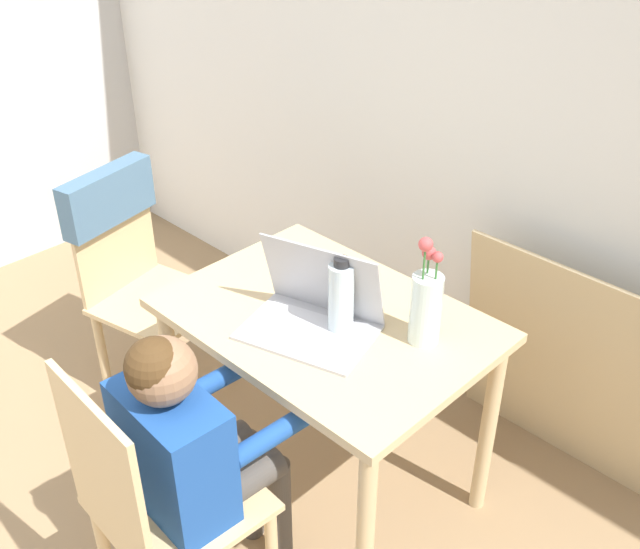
{
  "coord_description": "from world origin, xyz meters",
  "views": [
    {
      "loc": [
        1.26,
        0.12,
        2.01
      ],
      "look_at": [
        0.02,
        1.39,
        0.89
      ],
      "focal_mm": 42.0,
      "sensor_mm": 36.0,
      "label": 1
    }
  ],
  "objects_px": {
    "chair_spare": "(129,251)",
    "chair_occupied": "(156,507)",
    "laptop": "(314,310)",
    "flower_vase": "(426,304)",
    "water_bottle": "(341,298)",
    "person_seated": "(190,443)"
  },
  "relations": [
    {
      "from": "chair_occupied",
      "to": "laptop",
      "type": "relative_size",
      "value": 2.09
    },
    {
      "from": "person_seated",
      "to": "water_bottle",
      "type": "xyz_separation_m",
      "value": [
        0.04,
        0.52,
        0.23
      ]
    },
    {
      "from": "chair_spare",
      "to": "laptop",
      "type": "distance_m",
      "value": 0.95
    },
    {
      "from": "chair_spare",
      "to": "chair_occupied",
      "type": "bearing_deg",
      "value": -133.25
    },
    {
      "from": "person_seated",
      "to": "flower_vase",
      "type": "distance_m",
      "value": 0.74
    },
    {
      "from": "laptop",
      "to": "chair_spare",
      "type": "bearing_deg",
      "value": 165.68
    },
    {
      "from": "flower_vase",
      "to": "chair_spare",
      "type": "bearing_deg",
      "value": -169.99
    },
    {
      "from": "laptop",
      "to": "person_seated",
      "type": "bearing_deg",
      "value": -103.7
    },
    {
      "from": "laptop",
      "to": "water_bottle",
      "type": "relative_size",
      "value": 1.75
    },
    {
      "from": "chair_occupied",
      "to": "laptop",
      "type": "xyz_separation_m",
      "value": [
        -0.02,
        0.61,
        0.32
      ]
    },
    {
      "from": "chair_occupied",
      "to": "chair_spare",
      "type": "distance_m",
      "value": 1.12
    },
    {
      "from": "chair_occupied",
      "to": "chair_spare",
      "type": "height_order",
      "value": "chair_spare"
    },
    {
      "from": "chair_occupied",
      "to": "person_seated",
      "type": "relative_size",
      "value": 0.93
    },
    {
      "from": "person_seated",
      "to": "flower_vase",
      "type": "relative_size",
      "value": 2.84
    },
    {
      "from": "chair_occupied",
      "to": "flower_vase",
      "type": "distance_m",
      "value": 0.9
    },
    {
      "from": "chair_occupied",
      "to": "water_bottle",
      "type": "relative_size",
      "value": 3.66
    },
    {
      "from": "chair_spare",
      "to": "water_bottle",
      "type": "distance_m",
      "value": 1.03
    },
    {
      "from": "chair_occupied",
      "to": "chair_spare",
      "type": "bearing_deg",
      "value": -27.62
    },
    {
      "from": "chair_spare",
      "to": "flower_vase",
      "type": "xyz_separation_m",
      "value": [
        1.2,
        0.21,
        0.23
      ]
    },
    {
      "from": "laptop",
      "to": "flower_vase",
      "type": "bearing_deg",
      "value": 16.41
    },
    {
      "from": "chair_occupied",
      "to": "chair_spare",
      "type": "xyz_separation_m",
      "value": [
        -0.96,
        0.57,
        0.15
      ]
    },
    {
      "from": "chair_spare",
      "to": "laptop",
      "type": "relative_size",
      "value": 2.11
    }
  ]
}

